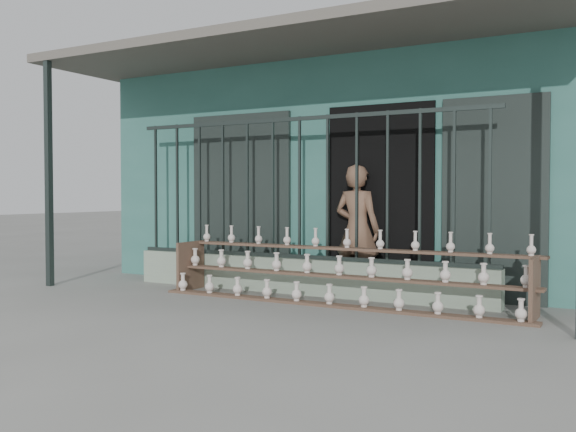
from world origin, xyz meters
The scene contains 6 objects.
ground centered at (0.00, 0.00, 0.00)m, with size 60.00×60.00×0.00m, color slate.
workshop_building centered at (0.00, 4.23, 1.62)m, with size 7.40×6.60×3.21m.
parapet_wall centered at (0.00, 1.30, 0.23)m, with size 5.00×0.20×0.45m, color #8EA28B.
security_fence centered at (0.00, 1.30, 1.35)m, with size 5.00×0.04×1.80m.
shelf_rack centered at (0.73, 0.89, 0.36)m, with size 4.50×0.68×0.85m.
elderly_woman centered at (0.66, 1.60, 0.82)m, with size 0.60×0.39×1.64m, color brown.
Camera 1 is at (3.81, -5.87, 1.27)m, focal length 40.00 mm.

